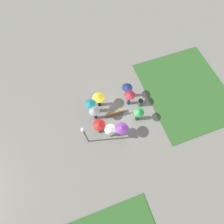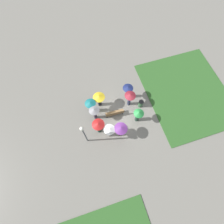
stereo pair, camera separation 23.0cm
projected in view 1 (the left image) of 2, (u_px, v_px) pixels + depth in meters
The scene contains 14 objects.
ground_plane at pixel (121, 113), 17.53m from camera, with size 90.00×90.00×0.00m, color slate.
lawn_patch_near at pixel (186, 90), 18.55m from camera, with size 8.26×9.82×0.06m.
park_bench at pixel (115, 113), 17.01m from camera, with size 1.83×0.51×0.90m.
lamp_post at pixel (85, 134), 14.12m from camera, with size 0.32×0.32×3.72m.
trash_bin at pixel (140, 103), 17.47m from camera, with size 0.49×0.49×0.91m.
crowd_person_purple at pixel (121, 129), 15.31m from camera, with size 1.17×1.17×1.96m.
crowd_person_navy at pixel (127, 90), 17.05m from camera, with size 1.02×1.02×1.91m.
crowd_person_white at pixel (110, 131), 15.37m from camera, with size 1.02×1.02×1.90m.
crowd_person_green at pixel (138, 114), 16.10m from camera, with size 0.96×0.96×1.87m.
crowd_person_red at pixel (99, 126), 15.47m from camera, with size 1.12×1.12×2.02m.
crowd_person_grey at pixel (94, 112), 15.99m from camera, with size 0.98×0.98×1.97m.
crowd_person_maroon at pixel (129, 97), 16.62m from camera, with size 1.06×1.06×1.98m.
crowd_person_yellow at pixel (99, 98), 16.59m from camera, with size 1.14×1.14×1.87m.
crowd_person_teal at pixel (91, 106), 16.39m from camera, with size 1.03×1.03×1.92m.
Camera 1 is at (3.17, 6.22, 16.10)m, focal length 28.00 mm.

